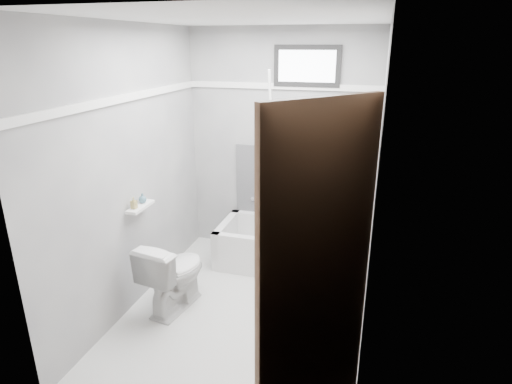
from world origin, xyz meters
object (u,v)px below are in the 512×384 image
at_px(bathtub, 290,247).
at_px(soap_bottle_a, 134,203).
at_px(door, 359,321).
at_px(toilet, 174,274).
at_px(office_chair, 318,207).
at_px(soap_bottle_b, 142,198).

bearing_deg(bathtub, soap_bottle_a, -137.92).
relative_size(bathtub, door, 0.75).
xyz_separation_m(toilet, soap_bottle_a, (-0.32, -0.02, 0.64)).
distance_m(bathtub, soap_bottle_a, 1.72).
xyz_separation_m(bathtub, door, (0.77, -2.21, 0.79)).
xyz_separation_m(door, soap_bottle_a, (-1.92, 1.18, -0.03)).
bearing_deg(office_chair, door, -80.11).
bearing_deg(soap_bottle_b, office_chair, 33.08).
distance_m(bathtub, soap_bottle_b, 1.63).
distance_m(bathtub, toilet, 1.31).
height_order(soap_bottle_a, soap_bottle_b, soap_bottle_a).
xyz_separation_m(door, soap_bottle_b, (-1.92, 1.32, -0.04)).
bearing_deg(soap_bottle_a, bathtub, 42.08).
distance_m(toilet, door, 2.11).
height_order(toilet, door, door).
height_order(bathtub, office_chair, office_chair).
relative_size(toilet, door, 0.33).
distance_m(door, soap_bottle_a, 2.25).
bearing_deg(soap_bottle_b, soap_bottle_a, -90.00).
bearing_deg(bathtub, office_chair, 5.06).
bearing_deg(door, soap_bottle_a, 148.51).
xyz_separation_m(bathtub, soap_bottle_a, (-1.15, -1.03, 0.76)).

